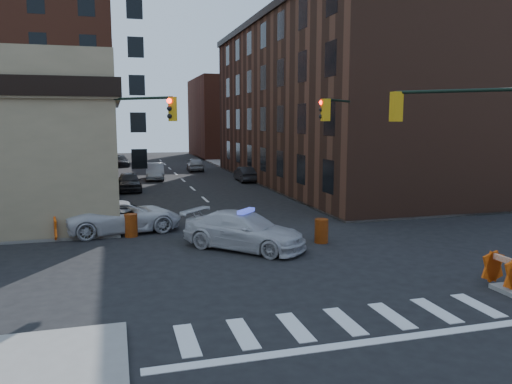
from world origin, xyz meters
TOP-DOWN VIEW (x-y plane):
  - ground at (0.00, 0.00)m, footprint 140.00×140.00m
  - sidewalk_ne at (23.00, 32.75)m, footprint 34.00×54.50m
  - commercial_row_ne at (13.00, 22.50)m, footprint 14.00×34.00m
  - filler_nw at (-16.00, 62.00)m, footprint 20.00×18.00m
  - filler_ne at (14.00, 58.00)m, footprint 16.00×16.00m
  - signal_pole_se at (6.04, -5.52)m, footprint 5.40×5.27m
  - signal_pole_nw at (-5.85, 5.34)m, footprint 3.58×3.67m
  - signal_pole_ne at (5.84, 5.35)m, footprint 3.67×3.58m
  - tree_ne_near at (7.50, 26.00)m, footprint 3.00×3.00m
  - tree_ne_far at (7.50, 34.00)m, footprint 3.00×3.00m
  - police_car at (-0.73, 1.83)m, footprint 5.67×5.58m
  - pickup at (-5.80, 6.73)m, footprint 6.20×3.70m
  - parked_car_wnear at (-5.11, 22.00)m, footprint 1.89×4.50m
  - parked_car_wfar at (-2.50, 29.30)m, footprint 1.97×4.85m
  - parked_car_wdeep at (-5.50, 44.47)m, footprint 2.31×4.61m
  - parked_car_enear at (5.50, 25.54)m, footprint 1.56×4.24m
  - parked_car_efar at (2.50, 36.55)m, footprint 2.10×4.51m
  - pedestrian_a at (-9.23, 6.00)m, footprint 0.73×0.70m
  - pedestrian_c at (-11.56, 7.82)m, footprint 1.04×0.90m
  - barrel_road at (3.00, 1.92)m, footprint 0.74×0.74m
  - barrel_bank at (-5.50, 5.60)m, footprint 0.66×0.66m
  - barricade_se_a at (6.40, -5.70)m, footprint 0.69×1.32m
  - barricade_nw_a at (-8.06, 7.58)m, footprint 1.36×0.88m
  - barricade_nw_b at (-8.50, 5.70)m, footprint 1.44×0.94m

SIDE VIEW (x-z plane):
  - ground at x=0.00m, z-range 0.00..0.00m
  - sidewalk_ne at x=23.00m, z-range 0.00..0.15m
  - barrel_road at x=3.00m, z-range 0.00..1.12m
  - barrel_bank at x=-5.50m, z-range 0.00..1.12m
  - barricade_nw_a at x=-8.06m, z-range 0.15..1.09m
  - barricade_se_a at x=6.40m, z-range 0.15..1.13m
  - parked_car_wdeep at x=-5.50m, z-range 0.00..1.29m
  - barricade_nw_b at x=-8.50m, z-range 0.15..1.14m
  - parked_car_enear at x=5.50m, z-range 0.00..1.39m
  - parked_car_efar at x=2.50m, z-range 0.00..1.49m
  - parked_car_wnear at x=-5.11m, z-range 0.00..1.52m
  - parked_car_wfar at x=-2.50m, z-range 0.00..1.57m
  - pickup at x=-5.80m, z-range 0.00..1.61m
  - police_car at x=-0.73m, z-range 0.00..1.64m
  - pedestrian_a at x=-9.23m, z-range 0.15..1.83m
  - pedestrian_c at x=-11.56m, z-range 0.15..1.83m
  - tree_ne_near at x=7.50m, z-range 1.06..5.91m
  - tree_ne_far at x=7.50m, z-range 1.06..5.91m
  - signal_pole_nw at x=-5.85m, z-range 0.34..8.34m
  - signal_pole_ne at x=5.84m, z-range 0.34..8.34m
  - signal_pole_se at x=6.04m, z-range 0.61..8.61m
  - filler_ne at x=14.00m, z-range 0.00..12.00m
  - commercial_row_ne at x=13.00m, z-range 0.00..14.00m
  - filler_nw at x=-16.00m, z-range 0.00..16.00m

